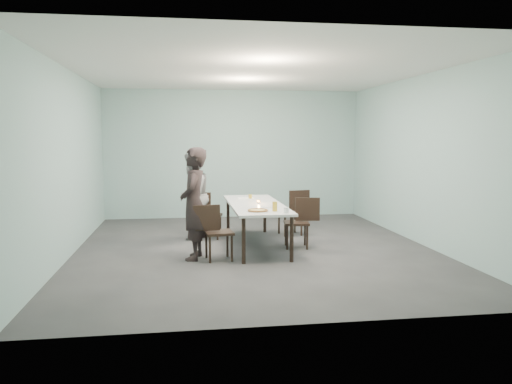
{
  "coord_description": "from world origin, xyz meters",
  "views": [
    {
      "loc": [
        -1.2,
        -8.3,
        1.91
      ],
      "look_at": [
        0.0,
        -0.18,
        1.0
      ],
      "focal_mm": 35.0,
      "sensor_mm": 36.0,
      "label": 1
    }
  ],
  "objects": [
    {
      "name": "chair_near_left",
      "position": [
        -0.74,
        -0.68,
        0.5
      ],
      "size": [
        0.63,
        0.46,
        0.87
      ],
      "rotation": [
        0.0,
        0.0,
        0.11
      ],
      "color": "black",
      "rests_on": "ground"
    },
    {
      "name": "pizza",
      "position": [
        -0.05,
        -0.72,
        0.77
      ],
      "size": [
        0.34,
        0.34,
        0.04
      ],
      "color": "white",
      "rests_on": "table"
    },
    {
      "name": "beer_glass",
      "position": [
        0.22,
        -0.69,
        0.82
      ],
      "size": [
        0.08,
        0.08,
        0.15
      ],
      "primitive_type": "cylinder",
      "color": "gold",
      "rests_on": "table"
    },
    {
      "name": "menu",
      "position": [
        -0.02,
        1.0,
        0.75
      ],
      "size": [
        0.3,
        0.22,
        0.01
      ],
      "primitive_type": "cube",
      "rotation": [
        0.0,
        0.0,
        0.01
      ],
      "color": "silver",
      "rests_on": "table"
    },
    {
      "name": "tealight",
      "position": [
        0.1,
        0.2,
        0.77
      ],
      "size": [
        0.06,
        0.06,
        0.05
      ],
      "color": "silver",
      "rests_on": "table"
    },
    {
      "name": "diner_near",
      "position": [
        -1.03,
        -0.56,
        0.88
      ],
      "size": [
        0.52,
        0.7,
        1.75
      ],
      "primitive_type": "imported",
      "rotation": [
        0.0,
        0.0,
        -1.74
      ],
      "color": "black",
      "rests_on": "ground"
    },
    {
      "name": "chair_far_left",
      "position": [
        -0.78,
        1.05,
        0.5
      ],
      "size": [
        0.65,
        0.5,
        0.87
      ],
      "rotation": [
        0.0,
        0.0,
        -0.23
      ],
      "color": "black",
      "rests_on": "ground"
    },
    {
      "name": "side_plate",
      "position": [
        0.18,
        -0.2,
        0.76
      ],
      "size": [
        0.18,
        0.18,
        0.01
      ],
      "primitive_type": "cylinder",
      "color": "white",
      "rests_on": "table"
    },
    {
      "name": "water_tumbler",
      "position": [
        0.36,
        -0.93,
        0.8
      ],
      "size": [
        0.08,
        0.08,
        0.09
      ],
      "primitive_type": "cylinder",
      "color": "silver",
      "rests_on": "table"
    },
    {
      "name": "room_shell",
      "position": [
        0.0,
        0.0,
        2.03
      ],
      "size": [
        6.02,
        7.02,
        3.01
      ],
      "color": "#95BCBB",
      "rests_on": "ground"
    },
    {
      "name": "diner_far",
      "position": [
        -1.02,
        1.04,
        0.82
      ],
      "size": [
        0.89,
        0.98,
        1.64
      ],
      "primitive_type": "imported",
      "rotation": [
        0.0,
        0.0,
        -1.99
      ],
      "color": "slate",
      "rests_on": "ground"
    },
    {
      "name": "chair_far_right",
      "position": [
        0.95,
        1.15,
        0.5
      ],
      "size": [
        0.64,
        0.48,
        0.87
      ],
      "rotation": [
        0.0,
        0.0,
        3.3
      ],
      "color": "black",
      "rests_on": "ground"
    },
    {
      "name": "amber_tumbler",
      "position": [
        0.05,
        0.94,
        0.79
      ],
      "size": [
        0.07,
        0.07,
        0.08
      ],
      "primitive_type": "cylinder",
      "color": "gold",
      "rests_on": "table"
    },
    {
      "name": "chair_near_right",
      "position": [
        0.81,
        -0.01,
        0.5
      ],
      "size": [
        0.63,
        0.47,
        0.87
      ],
      "rotation": [
        0.0,
        0.0,
        3.01
      ],
      "color": "black",
      "rests_on": "ground"
    },
    {
      "name": "ground",
      "position": [
        0.0,
        0.0,
        0.0
      ],
      "size": [
        7.0,
        7.0,
        0.0
      ],
      "primitive_type": "plane",
      "color": "#333335",
      "rests_on": "ground"
    },
    {
      "name": "table",
      "position": [
        0.06,
        0.24,
        0.69
      ],
      "size": [
        0.91,
        2.6,
        0.75
      ],
      "rotation": [
        0.0,
        0.0,
        0.01
      ],
      "color": "white",
      "rests_on": "ground"
    }
  ]
}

